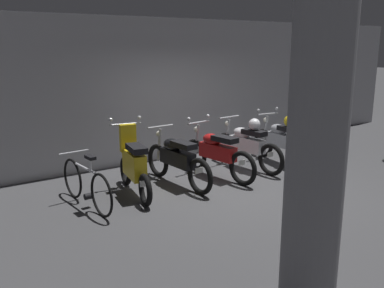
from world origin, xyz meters
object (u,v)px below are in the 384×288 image
motorbike_slot_1 (177,159)px  bicycle (86,185)px  motorbike_slot_3 (247,144)px  support_pillar (316,159)px  motorbike_slot_0 (134,164)px  motorbike_slot_4 (282,140)px  motorbike_slot_2 (217,153)px

motorbike_slot_1 → bicycle: (-1.77, -0.10, -0.13)m
motorbike_slot_3 → support_pillar: support_pillar is taller
motorbike_slot_0 → motorbike_slot_3: motorbike_slot_0 is taller
bicycle → support_pillar: size_ratio=0.56×
support_pillar → motorbike_slot_3: bearing=54.6°
motorbike_slot_1 → support_pillar: bearing=-105.4°
motorbike_slot_4 → bicycle: bearing=-179.8°
bicycle → support_pillar: support_pillar is taller
motorbike_slot_0 → motorbike_slot_3: 2.64m
motorbike_slot_0 → motorbike_slot_1: 0.88m
motorbike_slot_1 → motorbike_slot_2: motorbike_slot_2 is taller
motorbike_slot_2 → motorbike_slot_3: size_ratio=1.00×
motorbike_slot_1 → motorbike_slot_0: bearing=179.6°
motorbike_slot_0 → bicycle: bearing=-173.0°
motorbike_slot_0 → motorbike_slot_4: bearing=-1.6°
motorbike_slot_0 → motorbike_slot_2: (1.76, -0.06, -0.04)m
motorbike_slot_1 → support_pillar: support_pillar is taller
motorbike_slot_1 → support_pillar: (-1.09, -3.96, 1.06)m
motorbike_slot_0 → support_pillar: 4.11m
motorbike_slot_3 → support_pillar: (-2.86, -4.03, 1.02)m
motorbike_slot_1 → motorbike_slot_2: (0.88, -0.05, 0.00)m
motorbike_slot_0 → motorbike_slot_4: 3.53m
motorbike_slot_3 → motorbike_slot_1: bearing=-177.9°
motorbike_slot_0 → motorbike_slot_1: motorbike_slot_0 is taller
motorbike_slot_0 → bicycle: motorbike_slot_0 is taller
motorbike_slot_3 → motorbike_slot_4: 0.90m
support_pillar → motorbike_slot_0: bearing=86.9°
motorbike_slot_1 → support_pillar: size_ratio=0.63×
motorbike_slot_1 → bicycle: bearing=-176.6°
bicycle → motorbike_slot_0: bearing=7.0°
motorbike_slot_2 → support_pillar: support_pillar is taller
motorbike_slot_2 → motorbike_slot_0: bearing=178.0°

